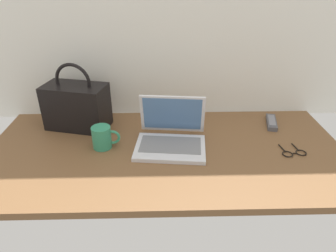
# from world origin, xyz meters

# --- Properties ---
(desk) EXTENTS (1.60, 0.76, 0.03)m
(desk) POSITION_xyz_m (0.00, 0.00, 0.01)
(desk) COLOR brown
(desk) RESTS_ON ground
(laptop) EXTENTS (0.33, 0.30, 0.21)m
(laptop) POSITION_xyz_m (0.02, 0.04, 0.08)
(laptop) COLOR silver
(laptop) RESTS_ON desk
(coffee_mug) EXTENTS (0.13, 0.09, 0.10)m
(coffee_mug) POSITION_xyz_m (-0.28, 0.03, 0.08)
(coffee_mug) COLOR #338C66
(coffee_mug) RESTS_ON desk
(remote_control_near) EXTENTS (0.08, 0.17, 0.02)m
(remote_control_near) POSITION_xyz_m (0.55, 0.23, 0.04)
(remote_control_near) COLOR #4C4C51
(remote_control_near) RESTS_ON desk
(eyeglasses) EXTENTS (0.12, 0.12, 0.01)m
(eyeglasses) POSITION_xyz_m (0.56, -0.05, 0.03)
(eyeglasses) COLOR black
(eyeglasses) RESTS_ON desk
(handbag) EXTENTS (0.33, 0.23, 0.33)m
(handbag) POSITION_xyz_m (-0.43, 0.23, 0.15)
(handbag) COLOR black
(handbag) RESTS_ON desk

